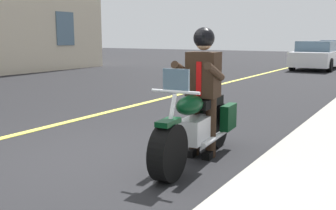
% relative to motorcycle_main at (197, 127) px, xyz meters
% --- Properties ---
extents(ground_plane, '(80.00, 80.00, 0.00)m').
position_rel_motorcycle_main_xyz_m(ground_plane, '(0.82, -1.17, -0.45)').
color(ground_plane, black).
extents(motorcycle_main, '(2.22, 0.72, 1.26)m').
position_rel_motorcycle_main_xyz_m(motorcycle_main, '(0.00, 0.00, 0.00)').
color(motorcycle_main, black).
rests_on(motorcycle_main, ground_plane).
extents(rider_main, '(0.66, 0.59, 1.74)m').
position_rel_motorcycle_main_xyz_m(rider_main, '(-0.19, -0.02, 0.58)').
color(rider_main, black).
rests_on(rider_main, ground_plane).
extents(car_dark, '(4.60, 1.92, 1.40)m').
position_rel_motorcycle_main_xyz_m(car_dark, '(-16.21, -1.74, 0.24)').
color(car_dark, white).
rests_on(car_dark, ground_plane).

